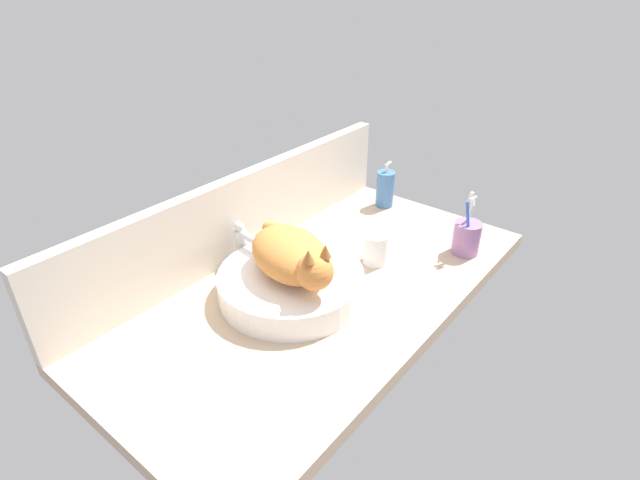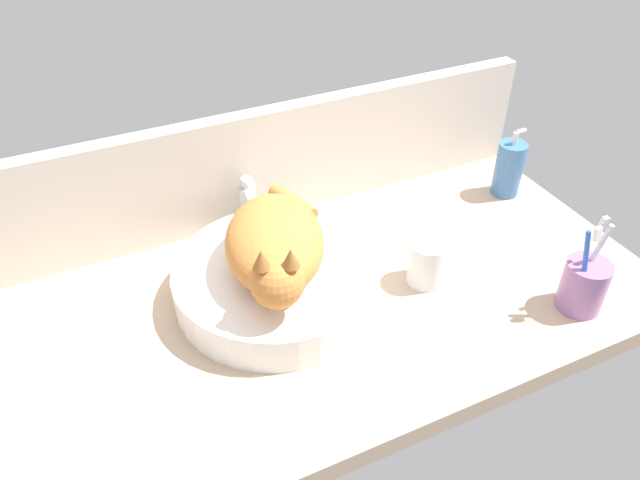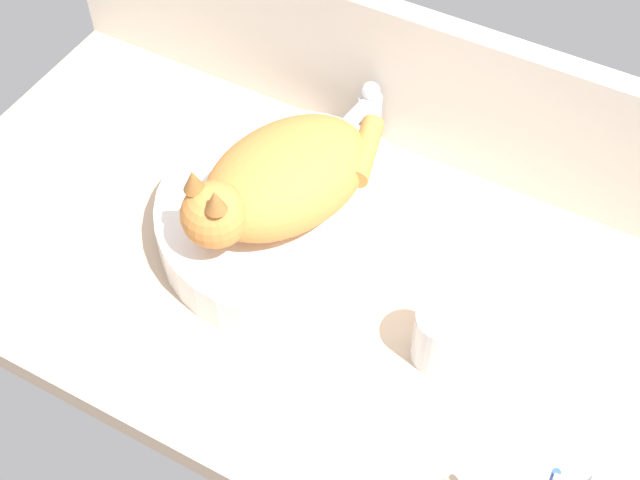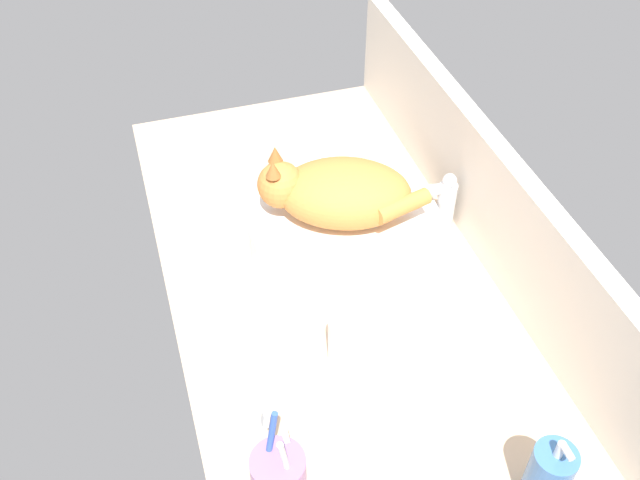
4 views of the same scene
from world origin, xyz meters
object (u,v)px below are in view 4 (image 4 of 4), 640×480
(faucet, at_px, (441,201))
(water_glass, at_px, (349,340))
(soap_dispenser, at_px, (547,478))
(sink_basin, at_px, (343,228))
(cat, at_px, (337,192))
(toothbrush_cup, at_px, (279,477))

(faucet, distance_m, water_glass, 0.37)
(faucet, xyz_separation_m, soap_dispenser, (0.57, -0.10, -0.01))
(sink_basin, distance_m, soap_dispenser, 0.60)
(sink_basin, xyz_separation_m, cat, (-0.00, -0.01, 0.09))
(cat, height_order, soap_dispenser, cat)
(faucet, height_order, toothbrush_cup, toothbrush_cup)
(water_glass, bearing_deg, faucet, 132.02)
(cat, xyz_separation_m, soap_dispenser, (0.60, 0.11, -0.06))
(soap_dispenser, xyz_separation_m, toothbrush_cup, (-0.12, -0.35, -0.01))
(faucet, bearing_deg, water_glass, -47.98)
(cat, height_order, faucet, cat)
(soap_dispenser, relative_size, water_glass, 1.78)
(toothbrush_cup, bearing_deg, soap_dispenser, 71.68)
(cat, distance_m, soap_dispenser, 0.61)
(sink_basin, height_order, faucet, faucet)
(cat, bearing_deg, sink_basin, 73.56)
(cat, distance_m, toothbrush_cup, 0.54)
(faucet, xyz_separation_m, toothbrush_cup, (0.45, -0.45, -0.02))
(cat, bearing_deg, water_glass, -13.91)
(sink_basin, height_order, cat, cat)
(soap_dispenser, relative_size, toothbrush_cup, 0.84)
(sink_basin, xyz_separation_m, toothbrush_cup, (0.48, -0.26, 0.02))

